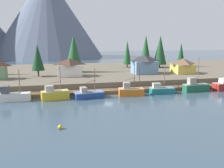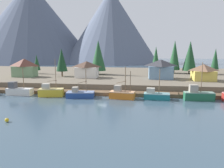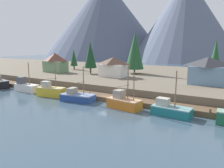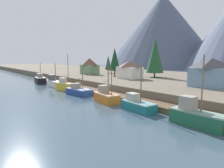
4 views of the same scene
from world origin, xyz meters
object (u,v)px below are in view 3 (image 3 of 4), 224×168
at_px(conifer_mid_right, 215,55).
at_px(fishing_boat_orange, 124,102).
at_px(fishing_boat_white, 26,87).
at_px(house_white, 113,67).
at_px(conifer_back_left, 135,51).
at_px(fishing_boat_teal, 170,110).
at_px(conifer_near_left, 74,58).
at_px(conifer_mid_left, 90,55).
at_px(house_green, 55,62).
at_px(fishing_boat_yellow, 51,91).
at_px(fishing_boat_blue, 77,97).
at_px(house_blue, 208,70).

bearing_deg(conifer_mid_right, fishing_boat_orange, -105.35).
bearing_deg(fishing_boat_white, house_white, 55.31).
bearing_deg(conifer_back_left, house_white, -103.12).
bearing_deg(fishing_boat_orange, fishing_boat_teal, 10.27).
height_order(house_white, conifer_near_left, conifer_near_left).
relative_size(fishing_boat_orange, conifer_mid_left, 0.80).
xyz_separation_m(fishing_boat_teal, house_white, (-22.85, 19.97, 4.44)).
bearing_deg(house_green, fishing_boat_white, -65.82).
relative_size(fishing_boat_yellow, fishing_boat_orange, 1.22).
relative_size(fishing_boat_blue, house_white, 0.94).
height_order(house_green, conifer_near_left, conifer_near_left).
bearing_deg(fishing_boat_white, conifer_mid_left, 79.26).
bearing_deg(fishing_boat_blue, fishing_boat_white, 170.07).
height_order(fishing_boat_yellow, house_green, fishing_boat_yellow).
height_order(fishing_boat_blue, conifer_mid_left, conifer_mid_left).
distance_m(conifer_near_left, conifer_back_left, 25.45).
bearing_deg(conifer_back_left, fishing_boat_blue, -88.21).
relative_size(house_green, conifer_near_left, 1.08).
bearing_deg(fishing_boat_blue, conifer_mid_left, 112.96).
relative_size(fishing_boat_yellow, fishing_boat_teal, 1.31).
height_order(fishing_boat_teal, conifer_near_left, conifer_near_left).
bearing_deg(house_green, conifer_near_left, 90.93).
xyz_separation_m(fishing_boat_white, house_white, (14.40, 19.67, 4.21)).
bearing_deg(conifer_mid_left, conifer_mid_right, 27.22).
height_order(fishing_boat_teal, house_white, house_white).
bearing_deg(conifer_mid_left, fishing_boat_yellow, -77.61).
height_order(house_white, conifer_mid_left, conifer_mid_left).
bearing_deg(conifer_near_left, fishing_boat_orange, -38.18).
bearing_deg(house_blue, house_white, -178.59).
bearing_deg(house_green, conifer_mid_left, 11.30).
xyz_separation_m(house_white, conifer_near_left, (-23.01, 8.98, 1.60)).
xyz_separation_m(fishing_boat_blue, house_green, (-26.06, 19.63, 4.94)).
bearing_deg(house_green, conifer_mid_right, 23.20).
distance_m(fishing_boat_white, fishing_boat_yellow, 9.49).
bearing_deg(house_white, conifer_near_left, 158.68).
bearing_deg(conifer_near_left, fishing_boat_yellow, -58.22).
height_order(fishing_boat_white, house_white, house_white).
xyz_separation_m(conifer_mid_left, conifer_mid_right, (34.91, 17.96, 0.06)).
distance_m(fishing_boat_blue, house_green, 33.00).
relative_size(conifer_near_left, conifer_mid_left, 0.75).
xyz_separation_m(fishing_boat_orange, house_blue, (11.43, 20.89, 4.64)).
bearing_deg(house_green, house_blue, 1.76).
xyz_separation_m(house_blue, conifer_near_left, (-48.62, 8.35, 1.22)).
height_order(fishing_boat_orange, conifer_mid_right, conifer_mid_right).
xyz_separation_m(house_white, house_blue, (25.62, 0.63, 0.38)).
bearing_deg(fishing_boat_orange, fishing_boat_yellow, -171.83).
xyz_separation_m(fishing_boat_teal, conifer_near_left, (-45.85, 28.96, 6.04)).
height_order(fishing_boat_white, house_blue, house_blue).
bearing_deg(fishing_boat_teal, house_white, 143.09).
bearing_deg(conifer_mid_right, house_white, -141.92).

